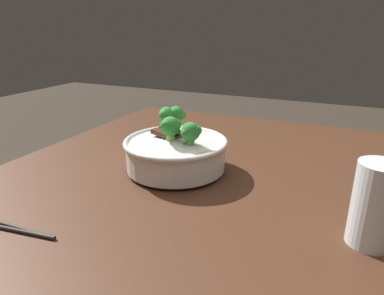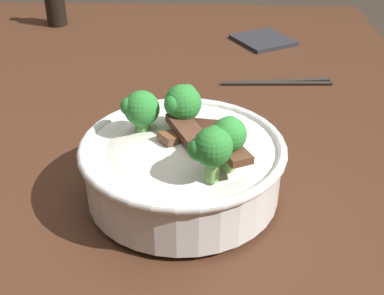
{
  "view_description": "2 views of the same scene",
  "coord_description": "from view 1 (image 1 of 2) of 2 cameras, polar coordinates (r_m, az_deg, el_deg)",
  "views": [
    {
      "loc": [
        0.52,
        0.26,
        1.13
      ],
      "look_at": [
        -0.17,
        -0.06,
        0.86
      ],
      "focal_mm": 31.66,
      "sensor_mm": 36.0,
      "label": 1
    },
    {
      "loc": [
        -0.65,
        -0.12,
        1.19
      ],
      "look_at": [
        -0.17,
        -0.1,
        0.89
      ],
      "focal_mm": 46.83,
      "sensor_mm": 36.0,
      "label": 2
    }
  ],
  "objects": [
    {
      "name": "dining_table",
      "position": [
        0.73,
        -1.52,
        -16.99
      ],
      "size": [
        1.41,
        1.01,
        0.8
      ],
      "color": "#472819",
      "rests_on": "ground"
    },
    {
      "name": "rice_bowl",
      "position": [
        0.8,
        -2.76,
        -0.24
      ],
      "size": [
        0.25,
        0.25,
        0.14
      ],
      "color": "white",
      "rests_on": "dining_table"
    },
    {
      "name": "drinking_glass",
      "position": [
        0.61,
        28.32,
        -9.29
      ],
      "size": [
        0.07,
        0.07,
        0.14
      ],
      "color": "white",
      "rests_on": "dining_table"
    },
    {
      "name": "chopsticks_pair",
      "position": [
        0.68,
        -28.67,
        -11.64
      ],
      "size": [
        0.03,
        0.2,
        0.01
      ],
      "color": "#28231E",
      "rests_on": "dining_table"
    }
  ]
}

